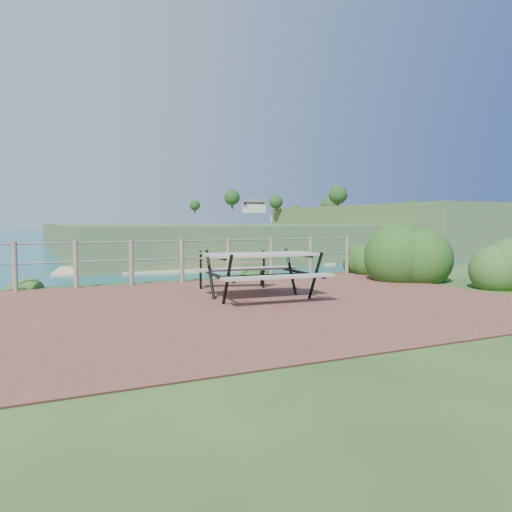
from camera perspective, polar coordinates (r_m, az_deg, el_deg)
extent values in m
cube|color=brown|center=(8.48, -1.70, -5.65)|extent=(10.00, 7.00, 0.12)
plane|color=#15727F|center=(207.68, -24.71, 3.24)|extent=(1200.00, 1200.00, 0.00)
cylinder|color=#6B5B4C|center=(11.03, -25.84, -1.09)|extent=(0.10, 0.10, 1.00)
cylinder|color=#6B5B4C|center=(11.09, -19.89, -0.90)|extent=(0.10, 0.10, 1.00)
cylinder|color=#6B5B4C|center=(11.26, -14.06, -0.71)|extent=(0.10, 0.10, 1.00)
cylinder|color=#6B5B4C|center=(11.54, -8.46, -0.52)|extent=(0.10, 0.10, 1.00)
cylinder|color=#6B5B4C|center=(11.93, -3.17, -0.34)|extent=(0.10, 0.10, 1.00)
cylinder|color=#6B5B4C|center=(12.41, 1.74, -0.17)|extent=(0.10, 0.10, 1.00)
cylinder|color=#6B5B4C|center=(12.98, 6.25, -0.01)|extent=(0.10, 0.10, 1.00)
cylinder|color=#6B5B4C|center=(13.62, 10.37, 0.14)|extent=(0.10, 0.10, 1.00)
cylinder|color=slate|center=(11.51, -8.48, 1.71)|extent=(9.40, 0.04, 0.04)
cylinder|color=slate|center=(11.54, -8.46, -0.28)|extent=(9.40, 0.04, 0.04)
cube|color=#41582C|center=(260.74, 7.78, 2.33)|extent=(260.00, 180.00, 12.00)
cube|color=#41582C|center=(270.07, 23.29, 2.95)|extent=(160.00, 120.00, 20.00)
cube|color=tan|center=(188.57, 19.51, -0.24)|extent=(209.53, 114.73, 0.50)
cube|color=gray|center=(8.94, 0.66, 0.17)|extent=(2.01, 0.94, 0.04)
cube|color=gray|center=(8.97, 0.66, -1.91)|extent=(1.97, 0.42, 0.04)
cube|color=gray|center=(8.97, 0.66, -1.91)|extent=(1.97, 0.42, 0.04)
cylinder|color=black|center=(8.98, 0.66, -2.25)|extent=(1.68, 0.17, 0.05)
cube|color=brown|center=(10.55, -2.80, -1.51)|extent=(1.46, 0.77, 0.03)
cube|color=brown|center=(10.53, -2.80, -0.17)|extent=(1.38, 0.54, 0.32)
cube|color=black|center=(10.57, -2.79, -2.56)|extent=(0.06, 0.06, 0.39)
cube|color=black|center=(10.57, -2.79, -2.56)|extent=(0.06, 0.06, 0.39)
cube|color=black|center=(10.57, -2.79, -2.56)|extent=(0.06, 0.06, 0.39)
cube|color=black|center=(10.57, -2.79, -2.56)|extent=(0.06, 0.06, 0.39)
ellipsoid|color=#173C12|center=(12.54, 15.77, -2.66)|extent=(1.62, 1.62, 2.29)
ellipsoid|color=#27541F|center=(11.71, 26.15, -3.38)|extent=(1.36, 1.36, 1.93)
ellipsoid|color=#173C12|center=(13.94, 12.88, -1.96)|extent=(0.97, 0.97, 1.39)
ellipsoid|color=#27541F|center=(11.65, -24.91, -3.38)|extent=(0.70, 0.70, 0.41)
ellipsoid|color=#173C12|center=(12.87, 0.22, -2.34)|extent=(0.71, 0.71, 0.43)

